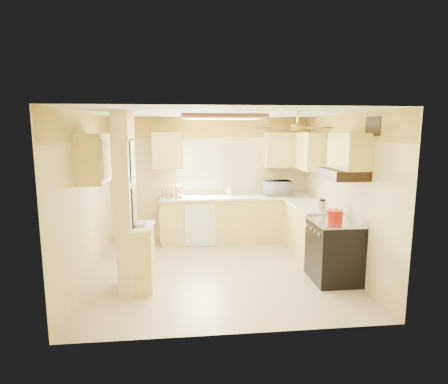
{
  "coord_description": "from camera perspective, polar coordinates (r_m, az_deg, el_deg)",
  "views": [
    {
      "loc": [
        -0.55,
        -5.72,
        2.26
      ],
      "look_at": [
        0.11,
        0.35,
        1.23
      ],
      "focal_mm": 30.0,
      "sensor_mm": 36.0,
      "label": 1
    }
  ],
  "objects": [
    {
      "name": "partition_column",
      "position": [
        5.33,
        -14.71,
        -1.71
      ],
      "size": [
        0.2,
        0.7,
        2.5
      ],
      "primitive_type": "cube",
      "color": "#DAC785",
      "rests_on": "floor"
    },
    {
      "name": "utensil_crock",
      "position": [
        7.61,
        0.94,
        0.11
      ],
      "size": [
        0.11,
        0.11,
        0.23
      ],
      "color": "white",
      "rests_on": "countertop_back"
    },
    {
      "name": "countertop_back",
      "position": [
        7.51,
        1.95,
        -0.76
      ],
      "size": [
        3.04,
        0.64,
        0.04
      ],
      "primitive_type": "cube",
      "color": "white",
      "rests_on": "lower_cabinets_back"
    },
    {
      "name": "ceiling",
      "position": [
        5.75,
        -0.71,
        11.92
      ],
      "size": [
        4.0,
        4.0,
        0.0
      ],
      "primitive_type": "plane",
      "rotation": [
        3.14,
        0.0,
        0.0
      ],
      "color": "white",
      "rests_on": "wall_back"
    },
    {
      "name": "floor",
      "position": [
        6.18,
        -0.66,
        -11.93
      ],
      "size": [
        4.0,
        4.0,
        0.0
      ],
      "primitive_type": "plane",
      "color": "beige",
      "rests_on": "ground"
    },
    {
      "name": "ledge_top",
      "position": [
        5.37,
        -12.23,
        -5.13
      ],
      "size": [
        0.28,
        0.58,
        0.04
      ],
      "primitive_type": "cube",
      "color": "white",
      "rests_on": "partition_ledge"
    },
    {
      "name": "lower_cabinets_back",
      "position": [
        7.62,
        1.92,
        -4.23
      ],
      "size": [
        3.0,
        0.6,
        0.9
      ],
      "primitive_type": "cube",
      "color": "#F1D970",
      "rests_on": "floor"
    },
    {
      "name": "upper_cab_back_left",
      "position": [
        7.46,
        -8.54,
        6.27
      ],
      "size": [
        0.6,
        0.35,
        0.7
      ],
      "primitive_type": "cube",
      "color": "#F1D970",
      "rests_on": "wall_back"
    },
    {
      "name": "window",
      "position": [
        7.65,
        -3.93,
        4.18
      ],
      "size": [
        0.92,
        0.02,
        1.02
      ],
      "color": "white",
      "rests_on": "wall_back"
    },
    {
      "name": "wallpaper_border",
      "position": [
        7.62,
        -2.08,
        9.82
      ],
      "size": [
        4.0,
        0.02,
        0.4
      ],
      "primitive_type": "cube",
      "color": "#FFDE4B",
      "rests_on": "wall_back"
    },
    {
      "name": "upper_cab_left_wall",
      "position": [
        5.63,
        -19.32,
        4.83
      ],
      "size": [
        0.35,
        0.75,
        0.7
      ],
      "primitive_type": "cube",
      "color": "#F1D970",
      "rests_on": "wall_left"
    },
    {
      "name": "upper_cab_back_right",
      "position": [
        7.75,
        9.6,
        6.36
      ],
      "size": [
        0.9,
        0.35,
        0.7
      ],
      "primitive_type": "cube",
      "color": "#F1D970",
      "rests_on": "wall_back"
    },
    {
      "name": "partition_ledge",
      "position": [
        5.51,
        -12.06,
        -9.86
      ],
      "size": [
        0.25,
        0.55,
        0.9
      ],
      "primitive_type": "cube",
      "color": "#F1D970",
      "rests_on": "floor"
    },
    {
      "name": "range_hood",
      "position": [
        5.69,
        17.6,
        2.63
      ],
      "size": [
        0.5,
        0.76,
        0.14
      ],
      "primitive_type": "cube",
      "color": "black",
      "rests_on": "upper_cab_over_stove"
    },
    {
      "name": "upper_cab_over_stove",
      "position": [
        5.7,
        18.55,
        5.92
      ],
      "size": [
        0.35,
        0.76,
        0.52
      ],
      "primitive_type": "cube",
      "color": "#F1D970",
      "rests_on": "wall_right"
    },
    {
      "name": "kettle",
      "position": [
        6.25,
        14.75,
        -2.05
      ],
      "size": [
        0.14,
        0.14,
        0.21
      ],
      "color": "silver",
      "rests_on": "countertop_right"
    },
    {
      "name": "dishwasher_panel",
      "position": [
        7.25,
        -3.63,
        -5.11
      ],
      "size": [
        0.58,
        0.02,
        0.8
      ],
      "primitive_type": "cube",
      "color": "white",
      "rests_on": "lower_cabinets_back"
    },
    {
      "name": "dutch_oven",
      "position": [
        5.79,
        16.5,
        -3.44
      ],
      "size": [
        0.25,
        0.25,
        0.17
      ],
      "color": "#B51503",
      "rests_on": "stove"
    },
    {
      "name": "vent_grate",
      "position": [
        5.45,
        21.79,
        9.29
      ],
      "size": [
        0.02,
        0.4,
        0.25
      ],
      "primitive_type": "cube",
      "color": "black",
      "rests_on": "wall_right"
    },
    {
      "name": "stove",
      "position": [
        5.91,
        16.4,
        -8.6
      ],
      "size": [
        0.68,
        0.77,
        0.92
      ],
      "color": "black",
      "rests_on": "floor"
    },
    {
      "name": "ceiling_light_panel",
      "position": [
        6.26,
        -0.23,
        11.32
      ],
      "size": [
        1.35,
        0.95,
        0.06
      ],
      "color": "brown",
      "rests_on": "ceiling"
    },
    {
      "name": "microwave",
      "position": [
        7.63,
        8.14,
        0.6
      ],
      "size": [
        0.55,
        0.39,
        0.3
      ],
      "primitive_type": "imported",
      "rotation": [
        0.0,
        0.0,
        3.18
      ],
      "color": "white",
      "rests_on": "countertop_back"
    },
    {
      "name": "ceiling_fan",
      "position": [
        5.26,
        11.12,
        9.64
      ],
      "size": [
        1.15,
        1.15,
        0.26
      ],
      "color": "gold",
      "rests_on": "ceiling"
    },
    {
      "name": "wall_right",
      "position": [
        6.35,
        17.59,
        -0.08
      ],
      "size": [
        0.0,
        3.8,
        3.8
      ],
      "primitive_type": "plane",
      "rotation": [
        1.57,
        0.0,
        -1.57
      ],
      "color": "#DAC785",
      "rests_on": "floor"
    },
    {
      "name": "poster_nashville",
      "position": [
        5.32,
        -13.5,
        -2.22
      ],
      "size": [
        0.02,
        0.42,
        0.57
      ],
      "color": "black",
      "rests_on": "partition_column"
    },
    {
      "name": "dish_rack",
      "position": [
        7.4,
        -8.06,
        -0.15
      ],
      "size": [
        0.43,
        0.32,
        0.24
      ],
      "color": "#D9BC7D",
      "rests_on": "countertop_back"
    },
    {
      "name": "lower_cabinets_right",
      "position": [
        6.95,
        13.0,
        -5.82
      ],
      "size": [
        0.6,
        1.4,
        0.9
      ],
      "primitive_type": "cube",
      "color": "#F1D970",
      "rests_on": "floor"
    },
    {
      "name": "wall_back",
      "position": [
        7.71,
        -2.05,
        1.99
      ],
      "size": [
        4.0,
        0.0,
        4.0
      ],
      "primitive_type": "plane",
      "rotation": [
        1.57,
        0.0,
        0.0
      ],
      "color": "#DAC785",
      "rests_on": "floor"
    },
    {
      "name": "upper_cab_right",
      "position": [
        7.38,
        12.67,
        6.11
      ],
      "size": [
        0.35,
        1.0,
        0.7
      ],
      "primitive_type": "cube",
      "color": "#F1D970",
      "rests_on": "wall_right"
    },
    {
      "name": "bowl",
      "position": [
        5.31,
        -12.73,
        -4.77
      ],
      "size": [
        0.28,
        0.28,
        0.06
      ],
      "primitive_type": "imported",
      "rotation": [
        0.0,
        0.0,
        0.29
      ],
      "color": "white",
      "rests_on": "ledge_top"
    },
    {
      "name": "wall_left",
      "position": [
        5.99,
        -20.11,
        -0.76
      ],
      "size": [
        0.0,
        3.8,
        3.8
      ],
      "primitive_type": "plane",
      "rotation": [
        1.57,
        0.0,
        1.57
      ],
      "color": "#DAC785",
      "rests_on": "floor"
    },
    {
      "name": "wall_front",
      "position": [
        3.99,
        1.95,
        -5.12
      ],
      "size": [
        4.0,
        0.0,
        4.0
      ],
      "primitive_type": "plane",
      "rotation": [
        -1.57,
        0.0,
        0.0
      ],
      "color": "#DAC785",
      "rests_on": "floor"
    },
    {
      "name": "countertop_right",
      "position": [
        6.84,
        13.07,
        -2.02
      ],
      "size": [
        0.64,
        1.44,
        0.04
      ],
      "primitive_type": "cube",
      "color": "white",
      "rests_on": "lower_cabinets_right"
    },
    {
      "name": "poster_menu",
      "position": [
        5.23,
        -13.77,
        4.77
      ],
      "size": [
        0.02,
        0.42,
        0.57
      ],
      "color": "black",
      "rests_on": "partition_column"
    }
  ]
}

